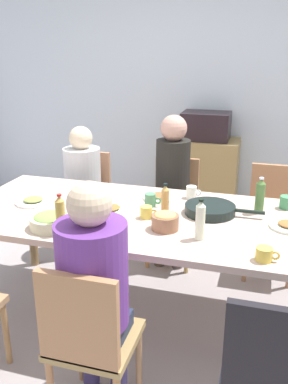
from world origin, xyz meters
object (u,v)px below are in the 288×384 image
Objects in this scene: cup_1 at (147,212)px; bottle_1 at (165,202)px; chair_4 at (272,214)px; bottle_0 at (200,221)px; person_0 at (82,178)px; person_1 at (172,179)px; bowl_0 at (51,221)px; person_5 at (94,282)px; microwave at (206,126)px; bottle_3 at (60,216)px; chair_2 at (269,374)px; cup_3 at (151,200)px; chair_1 at (174,204)px; chair_0 at (87,195)px; bottle_2 at (260,196)px; side_cabinet at (203,181)px; serving_pan at (211,209)px; bowl_1 at (165,221)px; chair_5 at (88,338)px; cup_6 at (265,254)px; plate_3 at (159,197)px; dining_table at (144,223)px; plate_2 at (110,209)px; cup_2 at (287,202)px; plate_1 at (33,201)px; cup_4 at (192,192)px.

bottle_1 is (0.11, 0.04, 0.07)m from cup_1.
bottle_0 is at bearing -108.99° from chair_4.
person_0 reaches higher than chair_4.
person_1 reaches higher than bowl_0.
person_5 is 4.96× the size of bowl_0.
bottle_3 is at bearing -101.86° from microwave.
cup_3 is at bearing 127.14° from chair_2.
cup_1 is at bearing 43.66° from bottle_3.
chair_0 is at bearing 180.00° from chair_1.
bottle_2 is (0.57, 0.25, 0.01)m from bottle_1.
chair_2 is at bearing -23.50° from bowl_0.
person_1 is 1.07m from side_cabinet.
serving_pan is 4.60× the size of cup_3.
chair_5 is at bearing -104.50° from bowl_1.
person_1 is at bearing -90.00° from chair_1.
bottle_2 is at bearing 23.20° from cup_1.
chair_1 is 1.58m from cup_6.
chair_5 is 0.72× the size of person_5.
plate_3 is at bearing 173.77° from bottle_2.
dining_table is 0.95m from chair_1.
chair_5 is 3.81× the size of plate_2.
bottle_0 reaches higher than cup_2.
person_5 reaches higher than chair_4.
chair_2 is 2.91m from microwave.
bottle_0 reaches higher than chair_4.
bowl_0 reaches higher than plate_1.
chair_5 is at bearing -124.59° from cup_2.
dining_table is 1.25m from chair_0.
bowl_1 is 0.68m from bottle_2.
bottle_0 is 0.59m from bottle_2.
bowl_0 reaches higher than plate_3.
serving_pan is 4.58× the size of cup_1.
microwave is (0.48, 2.29, 0.14)m from bottle_3.
person_1 is at bearing 90.00° from dining_table.
cup_3 is at bearing -93.72° from microwave.
cup_6 is (1.58, -1.35, 0.30)m from chair_0.
bottle_3 is (-0.36, -1.37, 0.39)m from chair_1.
plate_2 is (-0.23, 0.82, 0.03)m from person_5.
bottle_2 is at bearing -24.41° from chair_0.
plate_2 is 0.41m from plate_3.
cup_1 is (0.03, -0.98, 0.31)m from chair_1.
plate_3 is 0.53m from bowl_1.
cup_2 is at bearing 26.64° from serving_pan.
chair_0 is 1.17m from cup_3.
microwave is at bearing 47.31° from person_0.
bowl_0 is 2.32m from side_cabinet.
bottle_1 is 0.25× the size of side_cabinet.
plate_1 is 1.00m from bowl_1.
plate_3 is at bearing -87.97° from chair_1.
cup_4 is at bearing 123.15° from serving_pan.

